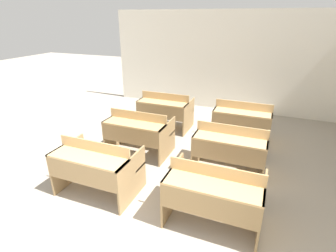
% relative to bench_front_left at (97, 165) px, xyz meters
% --- Properties ---
extents(wall_back, '(6.65, 0.06, 2.82)m').
position_rel_bench_front_left_xyz_m(wall_back, '(0.88, 4.89, 0.92)').
color(wall_back, white).
rests_on(wall_back, ground_plane).
extents(bench_front_left, '(1.23, 0.83, 0.91)m').
position_rel_bench_front_left_xyz_m(bench_front_left, '(0.00, 0.00, 0.00)').
color(bench_front_left, '#98794F').
rests_on(bench_front_left, ground_plane).
extents(bench_front_right, '(1.23, 0.83, 0.91)m').
position_rel_bench_front_left_xyz_m(bench_front_right, '(1.86, 0.00, 0.00)').
color(bench_front_right, olive).
rests_on(bench_front_right, ground_plane).
extents(bench_second_left, '(1.23, 0.83, 0.91)m').
position_rel_bench_front_left_xyz_m(bench_second_left, '(-0.01, 1.41, 0.00)').
color(bench_second_left, '#93754B').
rests_on(bench_second_left, ground_plane).
extents(bench_second_right, '(1.23, 0.83, 0.91)m').
position_rel_bench_front_left_xyz_m(bench_second_right, '(1.83, 1.40, 0.00)').
color(bench_second_right, '#9A7C51').
rests_on(bench_second_right, ground_plane).
extents(bench_third_left, '(1.23, 0.83, 0.91)m').
position_rel_bench_front_left_xyz_m(bench_third_left, '(-0.02, 2.85, 0.00)').
color(bench_third_left, '#95774C').
rests_on(bench_third_left, ground_plane).
extents(bench_third_right, '(1.23, 0.83, 0.91)m').
position_rel_bench_front_left_xyz_m(bench_third_right, '(1.85, 2.84, 0.00)').
color(bench_third_right, '#9A7C52').
rests_on(bench_third_right, ground_plane).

